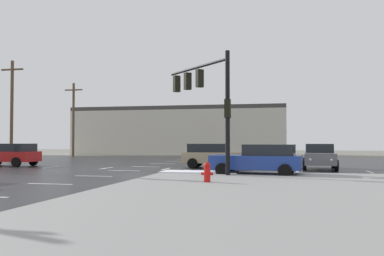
{
  "coord_description": "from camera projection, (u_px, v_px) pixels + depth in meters",
  "views": [
    {
      "loc": [
        9.42,
        -25.52,
        1.75
      ],
      "look_at": [
        1.55,
        9.47,
        2.89
      ],
      "focal_mm": 39.52,
      "sensor_mm": 36.0,
      "label": 1
    }
  ],
  "objects": [
    {
      "name": "lane_markings",
      "position": [
        147.0,
        170.0,
        25.29
      ],
      "size": [
        36.15,
        36.15,
        0.01
      ],
      "color": "silver",
      "rests_on": "road_asphalt"
    },
    {
      "name": "road_asphalt",
      "position": [
        136.0,
        169.0,
        26.9
      ],
      "size": [
        44.0,
        44.0,
        0.02
      ],
      "primitive_type": "cube",
      "color": "#232326",
      "rests_on": "ground_plane"
    },
    {
      "name": "sedan_blue",
      "position": [
        259.0,
        159.0,
        21.25
      ],
      "size": [
        4.65,
        2.34,
        1.58
      ],
      "rotation": [
        0.0,
        0.0,
        3.05
      ],
      "color": "navy",
      "rests_on": "road_asphalt"
    },
    {
      "name": "utility_pole_far",
      "position": [
        12.0,
        108.0,
        38.25
      ],
      "size": [
        2.2,
        0.28,
        9.09
      ],
      "color": "brown",
      "rests_on": "ground_plane"
    },
    {
      "name": "snow_strip_curbside",
      "position": [
        200.0,
        172.0,
        21.91
      ],
      "size": [
        4.0,
        1.6,
        0.06
      ],
      "primitive_type": "cube",
      "color": "white",
      "rests_on": "sidewalk_corner"
    },
    {
      "name": "traffic_signal_mast",
      "position": [
        206.0,
        92.0,
        21.94
      ],
      "size": [
        4.07,
        4.27,
        6.01
      ],
      "rotation": [
        0.0,
        0.0,
        2.34
      ],
      "color": "black",
      "rests_on": "sidewalk_corner"
    },
    {
      "name": "strip_building_background",
      "position": [
        180.0,
        131.0,
        56.48
      ],
      "size": [
        27.85,
        8.0,
        6.25
      ],
      "color": "beige",
      "rests_on": "ground_plane"
    },
    {
      "name": "sedan_red",
      "position": [
        9.0,
        154.0,
        29.75
      ],
      "size": [
        4.62,
        2.24,
        1.58
      ],
      "rotation": [
        0.0,
        0.0,
        3.08
      ],
      "color": "#B21919",
      "rests_on": "road_asphalt"
    },
    {
      "name": "sedan_tan",
      "position": [
        215.0,
        155.0,
        27.57
      ],
      "size": [
        4.58,
        2.11,
        1.58
      ],
      "rotation": [
        0.0,
        0.0,
        0.02
      ],
      "color": "tan",
      "rests_on": "road_asphalt"
    },
    {
      "name": "sedan_grey",
      "position": [
        319.0,
        156.0,
        26.45
      ],
      "size": [
        2.18,
        4.6,
        1.58
      ],
      "rotation": [
        0.0,
        0.0,
        -1.61
      ],
      "color": "slate",
      "rests_on": "road_asphalt"
    },
    {
      "name": "sidewalk_corner",
      "position": [
        376.0,
        198.0,
        12.57
      ],
      "size": [
        18.0,
        18.0,
        0.14
      ],
      "primitive_type": "cube",
      "color": "gray",
      "rests_on": "ground_plane"
    },
    {
      "name": "ground_plane",
      "position": [
        136.0,
        169.0,
        26.9
      ],
      "size": [
        120.0,
        120.0,
        0.0
      ],
      "primitive_type": "plane",
      "color": "slate"
    },
    {
      "name": "utility_pole_distant",
      "position": [
        73.0,
        118.0,
        49.61
      ],
      "size": [
        2.2,
        0.28,
        8.62
      ],
      "color": "brown",
      "rests_on": "ground_plane"
    },
    {
      "name": "fire_hydrant",
      "position": [
        207.0,
        172.0,
        16.75
      ],
      "size": [
        0.48,
        0.26,
        0.79
      ],
      "color": "red",
      "rests_on": "sidewalk_corner"
    }
  ]
}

